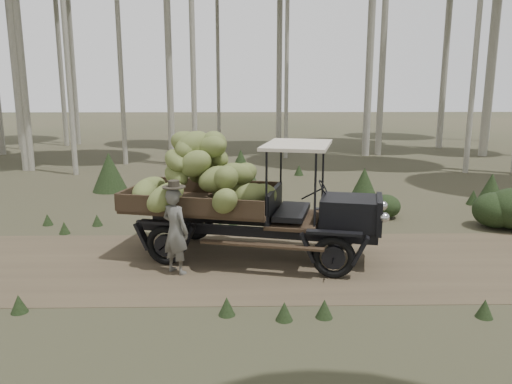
% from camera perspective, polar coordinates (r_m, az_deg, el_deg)
% --- Properties ---
extents(ground, '(120.00, 120.00, 0.00)m').
position_cam_1_polar(ground, '(10.21, -6.18, -8.20)').
color(ground, '#473D2B').
rests_on(ground, ground).
extents(dirt_track, '(70.00, 4.00, 0.01)m').
position_cam_1_polar(dirt_track, '(10.21, -6.18, -8.17)').
color(dirt_track, brown).
rests_on(dirt_track, ground).
extents(banana_truck, '(5.50, 2.97, 2.72)m').
position_cam_1_polar(banana_truck, '(10.29, -3.34, 0.98)').
color(banana_truck, black).
rests_on(banana_truck, ground).
extents(farmer, '(0.72, 0.69, 1.81)m').
position_cam_1_polar(farmer, '(9.56, -9.20, -4.30)').
color(farmer, '#585751').
rests_on(farmer, ground).
extents(undergrowth, '(22.48, 22.75, 1.33)m').
position_cam_1_polar(undergrowth, '(6.88, -1.39, -13.62)').
color(undergrowth, '#233319').
rests_on(undergrowth, ground).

